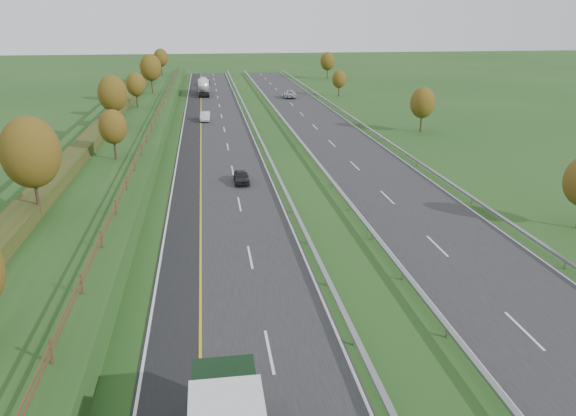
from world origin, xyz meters
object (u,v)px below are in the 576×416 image
Objects in this scene: car_silver_mid at (205,116)px; car_oncoming at (289,94)px; car_dark_near at (241,177)px; car_small_far at (205,82)px; road_tanker at (204,86)px.

car_silver_mid is 0.81× the size of car_oncoming.
car_dark_near is 87.95m from car_small_far.
car_silver_mid is at bearing 60.10° from car_oncoming.
car_oncoming is at bearing -48.57° from car_small_far.
car_silver_mid is at bearing -89.86° from road_tanker.
car_oncoming is (17.71, 25.16, 0.03)m from car_silver_mid.
road_tanker is 19.43m from car_oncoming.
car_silver_mid is (-3.43, 37.09, 0.09)m from car_dark_near.
road_tanker is at bearing 92.21° from car_silver_mid.
car_silver_mid reaches higher than car_dark_near.
car_dark_near is (3.51, -69.97, -1.18)m from road_tanker.
car_small_far is 0.89× the size of car_oncoming.
road_tanker is at bearing -83.90° from car_small_far.
road_tanker is at bearing 92.72° from car_dark_near.
car_small_far is (-3.17, 87.89, 0.07)m from car_dark_near.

